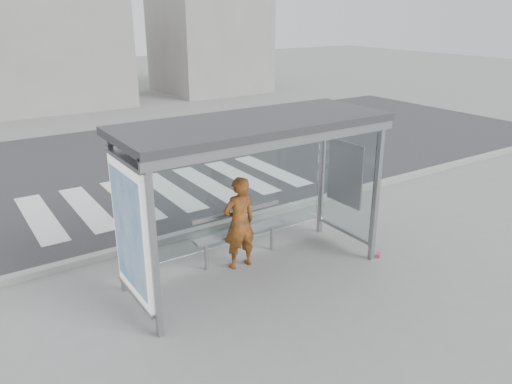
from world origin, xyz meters
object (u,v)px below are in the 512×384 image
bus_shelter (232,163)px  soda_can (378,255)px  person (239,223)px  bench (240,231)px

bus_shelter → soda_can: (2.54, -0.77, -1.95)m
bus_shelter → person: bus_shelter is taller
person → bench: 0.37m
bus_shelter → soda_can: size_ratio=32.37×
person → soda_can: person is taller
soda_can → bench: bearing=148.3°
bench → person: bearing=-123.8°
person → bench: person is taller
bus_shelter → bench: size_ratio=2.43×
bench → soda_can: bearing=-31.7°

